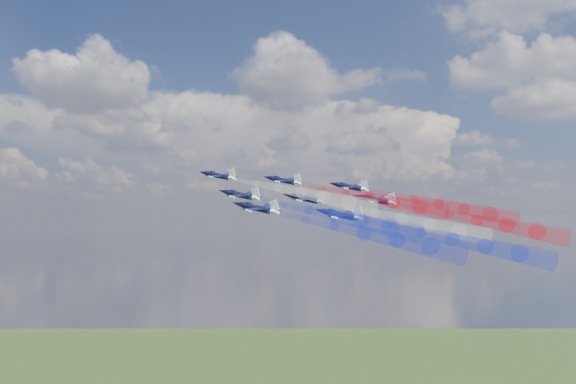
# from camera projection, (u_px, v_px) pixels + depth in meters

# --- Properties ---
(jet_lead) EXTENTS (14.80, 13.16, 7.01)m
(jet_lead) POSITION_uv_depth(u_px,v_px,m) (219.00, 176.00, 161.71)
(jet_lead) COLOR black
(trail_lead) EXTENTS (37.29, 15.82, 12.20)m
(trail_lead) POSITION_uv_depth(u_px,v_px,m) (301.00, 193.00, 149.49)
(trail_lead) COLOR white
(jet_inner_left) EXTENTS (14.80, 13.16, 7.01)m
(jet_inner_left) POSITION_uv_depth(u_px,v_px,m) (241.00, 195.00, 145.48)
(jet_inner_left) COLOR black
(trail_inner_left) EXTENTS (37.29, 15.82, 12.20)m
(trail_inner_left) POSITION_uv_depth(u_px,v_px,m) (335.00, 216.00, 133.26)
(trail_inner_left) COLOR #1B2DE7
(jet_inner_right) EXTENTS (14.80, 13.16, 7.01)m
(jet_inner_right) POSITION_uv_depth(u_px,v_px,m) (284.00, 181.00, 164.29)
(jet_inner_right) COLOR black
(trail_inner_right) EXTENTS (37.29, 15.82, 12.20)m
(trail_inner_right) POSITION_uv_depth(u_px,v_px,m) (369.00, 197.00, 152.07)
(trail_inner_right) COLOR red
(jet_outer_left) EXTENTS (14.80, 13.16, 7.01)m
(jet_outer_left) POSITION_uv_depth(u_px,v_px,m) (257.00, 208.00, 130.69)
(jet_outer_left) COLOR black
(trail_outer_left) EXTENTS (37.29, 15.82, 12.20)m
(trail_outer_left) POSITION_uv_depth(u_px,v_px,m) (365.00, 233.00, 118.47)
(trail_outer_left) COLOR #1B2DE7
(jet_center_third) EXTENTS (14.80, 13.16, 7.01)m
(jet_center_third) POSITION_uv_depth(u_px,v_px,m) (305.00, 199.00, 150.04)
(jet_center_third) COLOR black
(trail_center_third) EXTENTS (37.29, 15.82, 12.20)m
(trail_center_third) POSITION_uv_depth(u_px,v_px,m) (402.00, 219.00, 137.82)
(trail_center_third) COLOR white
(jet_outer_right) EXTENTS (14.80, 13.16, 7.01)m
(jet_outer_right) POSITION_uv_depth(u_px,v_px,m) (350.00, 187.00, 168.28)
(jet_outer_right) COLOR black
(trail_outer_right) EXTENTS (37.29, 15.82, 12.20)m
(trail_outer_right) POSITION_uv_depth(u_px,v_px,m) (439.00, 204.00, 156.06)
(trail_outer_right) COLOR red
(jet_rear_left) EXTENTS (14.80, 13.16, 7.01)m
(jet_rear_left) POSITION_uv_depth(u_px,v_px,m) (340.00, 215.00, 135.06)
(jet_rear_left) COLOR black
(trail_rear_left) EXTENTS (37.29, 15.82, 12.20)m
(trail_rear_left) POSITION_uv_depth(u_px,v_px,m) (452.00, 239.00, 122.85)
(trail_rear_left) COLOR #1B2DE7
(jet_rear_right) EXTENTS (14.80, 13.16, 7.01)m
(jet_rear_right) POSITION_uv_depth(u_px,v_px,m) (376.00, 200.00, 151.83)
(jet_rear_right) COLOR black
(trail_rear_right) EXTENTS (37.29, 15.82, 12.20)m
(trail_rear_right) POSITION_uv_depth(u_px,v_px,m) (477.00, 220.00, 139.61)
(trail_rear_right) COLOR red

